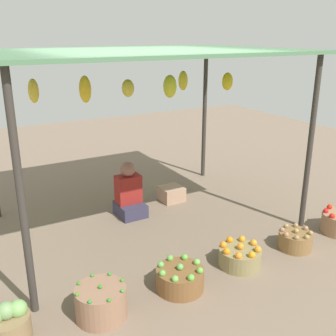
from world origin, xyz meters
TOP-DOWN VIEW (x-y plane):
  - ground_plane at (0.00, 0.00)m, footprint 14.00×14.00m
  - market_stall_structure at (0.00, 0.00)m, footprint 3.79×2.63m
  - vendor_person at (-0.10, 0.31)m, footprint 0.36×0.44m
  - basket_cabbages at (-2.01, -1.50)m, footprint 0.36×0.36m
  - basket_green_chilies at (-1.23, -1.56)m, footprint 0.47×0.47m
  - basket_green_apples at (-0.39, -1.55)m, footprint 0.48×0.48m
  - basket_oranges at (0.41, -1.51)m, footprint 0.47×0.47m
  - basket_potatoes at (1.22, -1.55)m, footprint 0.40×0.40m
  - wooden_crate_near_vendor at (0.67, 0.45)m, footprint 0.34×0.33m

SIDE VIEW (x-z plane):
  - ground_plane at x=0.00m, z-range 0.00..0.00m
  - wooden_crate_near_vendor at x=0.67m, z-range 0.00..0.22m
  - basket_potatoes at x=1.22m, z-range -0.02..0.24m
  - basket_oranges at x=0.41m, z-range -0.02..0.25m
  - basket_green_apples at x=-0.39m, z-range -0.02..0.26m
  - basket_green_chilies at x=-1.23m, z-range -0.02..0.32m
  - basket_cabbages at x=-2.01m, z-range -0.03..0.37m
  - vendor_person at x=-0.10m, z-range -0.09..0.69m
  - market_stall_structure at x=0.00m, z-range 0.98..3.25m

